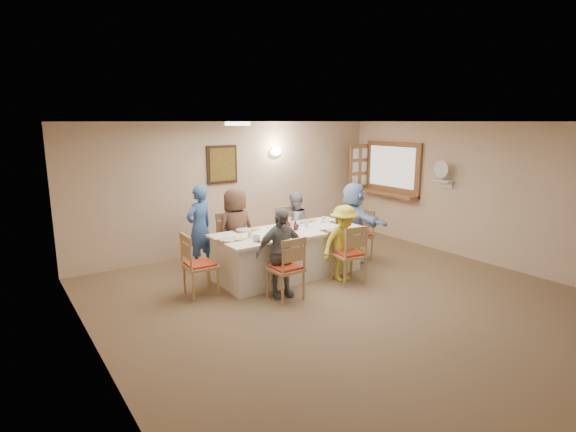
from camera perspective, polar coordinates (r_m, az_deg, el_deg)
ground at (r=6.42m, az=8.74°, el=-11.16°), size 7.00×7.00×0.00m
room_walls at (r=5.99m, az=9.20°, el=2.28°), size 7.00×7.00×7.00m
wall_picture at (r=8.65m, az=-8.37°, el=6.48°), size 0.62×0.05×0.72m
wall_sconce at (r=9.20m, az=-1.56°, el=8.18°), size 0.26×0.09×0.18m
ceiling_light at (r=6.54m, az=-6.42°, el=11.57°), size 0.36×0.36×0.05m
serving_hatch at (r=9.94m, az=13.13°, el=5.84°), size 0.06×1.50×1.15m
hatch_sill at (r=9.92m, az=12.52°, el=2.79°), size 0.30×1.50×0.05m
shutter_door at (r=10.28m, az=9.01°, el=6.20°), size 0.55×0.04×1.00m
fan_shelf at (r=9.03m, az=19.07°, el=4.27°), size 0.22×0.36×0.03m
desk_fan at (r=8.99m, az=19.02°, el=5.21°), size 0.30×0.30×0.28m
dining_table at (r=7.41m, az=0.05°, el=-4.72°), size 2.45×1.04×0.76m
chair_back_left at (r=7.74m, az=-7.00°, el=-3.27°), size 0.47×0.47×0.97m
chair_back_right at (r=8.34m, az=0.33°, el=-2.12°), size 0.47×0.47×0.95m
chair_front_left at (r=6.43m, az=-0.32°, el=-6.52°), size 0.46×0.46×0.94m
chair_front_right at (r=7.14m, az=7.70°, el=-4.70°), size 0.52×0.52×0.95m
chair_left_end at (r=6.66m, az=-11.07°, el=-6.02°), size 0.48×0.48×0.95m
chair_right_end at (r=8.33m, az=8.87°, el=-2.39°), size 0.45×0.45×0.93m
diner_back_left at (r=7.58m, az=-6.62°, el=-1.79°), size 0.83×0.66×1.43m
diner_back_right at (r=8.21m, az=0.81°, el=-1.28°), size 0.70×0.59×1.25m
diner_front_left at (r=6.47m, az=-0.92°, el=-4.70°), size 0.86×0.56×1.30m
diner_front_right at (r=7.18m, az=7.09°, el=-3.43°), size 0.85×0.57×1.22m
diner_right_end at (r=8.18m, az=8.27°, el=-0.78°), size 1.36×0.52×1.44m
caregiver at (r=7.80m, az=-11.16°, el=-1.45°), size 0.74×0.67×1.45m
placemat_fl at (r=6.65m, az=-2.17°, el=-3.25°), size 0.37×0.27×0.01m
plate_fl at (r=6.64m, az=-2.17°, el=-3.17°), size 0.23×0.23×0.01m
napkin_fl at (r=6.70m, az=-0.64°, el=-3.06°), size 0.13×0.13×0.01m
placemat_fr at (r=7.34m, az=5.78°, el=-1.85°), size 0.38×0.28×0.01m
plate_fr at (r=7.33m, az=5.78°, el=-1.77°), size 0.25×0.25×0.02m
napkin_fr at (r=7.41m, az=7.09°, el=-1.68°), size 0.14×0.14×0.01m
placemat_bl at (r=7.35m, az=-5.68°, el=-1.82°), size 0.34×0.25×0.01m
plate_bl at (r=7.34m, az=-5.68°, el=-1.75°), size 0.25×0.25×0.02m
napkin_bl at (r=7.39m, az=-4.27°, el=-1.66°), size 0.14×0.14×0.01m
placemat_br at (r=7.98m, az=1.89°, el=-0.67°), size 0.34×0.25×0.01m
plate_br at (r=7.97m, az=1.89°, el=-0.60°), size 0.25×0.25×0.02m
napkin_br at (r=8.04m, az=3.13°, el=-0.52°), size 0.14×0.14×0.01m
placemat_le at (r=6.76m, az=-7.67°, el=-3.09°), size 0.34×0.25×0.01m
plate_le at (r=6.76m, az=-7.67°, el=-3.00°), size 0.25×0.25×0.02m
napkin_le at (r=6.80m, az=-6.13°, el=-2.91°), size 0.14×0.14×0.01m
placemat_re at (r=7.98m, az=6.69°, el=-0.75°), size 0.35×0.26×0.01m
plate_re at (r=7.97m, az=6.69°, el=-0.68°), size 0.25×0.25×0.02m
napkin_re at (r=8.06m, az=7.89°, el=-0.60°), size 0.15×0.15×0.01m
teacup_a at (r=6.66m, az=-4.06°, el=-2.85°), size 0.15×0.15×0.09m
teacup_b at (r=7.95m, az=0.17°, el=-0.44°), size 0.14×0.14×0.08m
bowl_a at (r=6.91m, az=-0.59°, el=-2.43°), size 0.27×0.27×0.06m
bowl_b at (r=7.67m, az=0.94°, el=-0.98°), size 0.24×0.24×0.06m
condiment_ketchup at (r=7.27m, az=-0.13°, el=-1.07°), size 0.11×0.11×0.21m
condiment_brown at (r=7.35m, az=-0.07°, el=-1.07°), size 0.12×0.13×0.18m
condiment_malt at (r=7.34m, az=0.93°, el=-1.20°), size 0.15×0.15×0.15m
drinking_glass at (r=7.25m, az=-1.16°, el=-1.52°), size 0.07×0.07×0.10m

